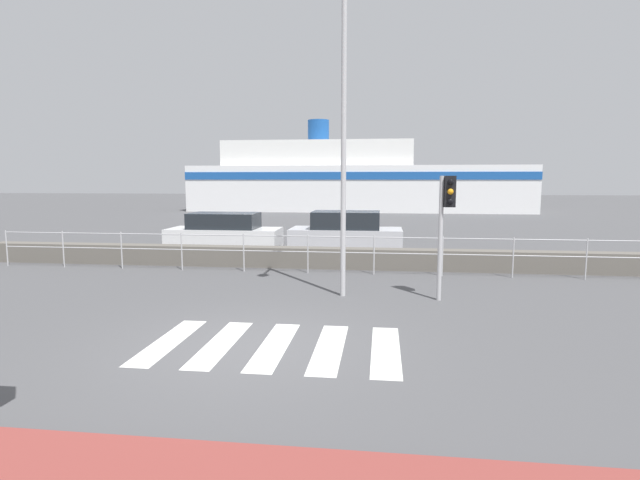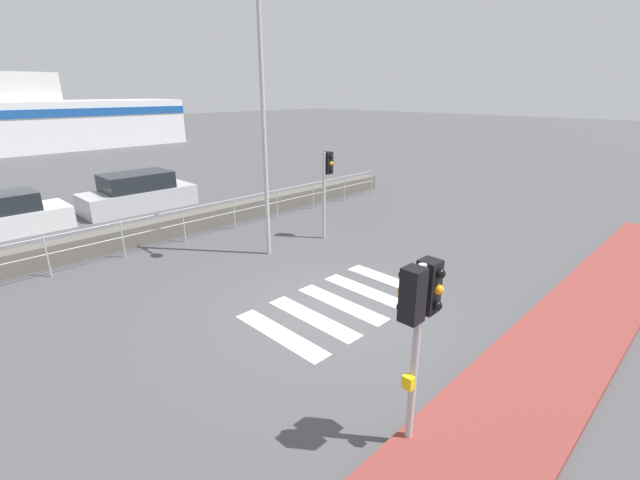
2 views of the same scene
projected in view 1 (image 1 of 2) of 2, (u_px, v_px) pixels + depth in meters
name	position (u px, v px, depth m)	size (l,w,h in m)	color
ground_plane	(251.00, 345.00, 8.16)	(160.00, 160.00, 0.00)	#4C4C4F
crosswalk	(274.00, 346.00, 8.11)	(4.05, 2.40, 0.01)	silver
seawall	(312.00, 258.00, 15.22)	(21.04, 0.55, 0.62)	#605B54
harbor_fence	(308.00, 248.00, 14.30)	(18.98, 0.04, 1.12)	#B2B2B5
traffic_light_far	(446.00, 209.00, 10.90)	(0.34, 0.32, 2.77)	#B2B2B5
streetlamp	(343.00, 107.00, 10.86)	(0.32, 1.23, 6.96)	#B2B2B5
ferry_boat	(350.00, 181.00, 42.56)	(28.13, 6.36, 7.65)	white
parked_car_white	(224.00, 233.00, 19.79)	(4.42, 1.77, 1.36)	silver
parked_car_silver	(346.00, 233.00, 19.19)	(4.27, 1.84, 1.46)	#BCBCC1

